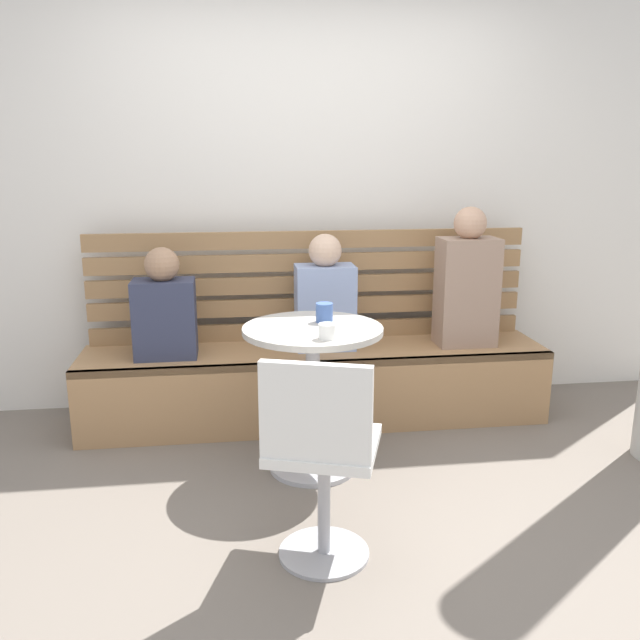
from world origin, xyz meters
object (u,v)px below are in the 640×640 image
(booth_bench, at_px, (316,384))
(person_adult, at_px, (467,284))
(cafe_table, at_px, (313,371))
(cup_ceramic_white, at_px, (327,331))
(person_child_middle, at_px, (325,298))
(person_child_left, at_px, (164,310))
(white_chair, at_px, (321,454))
(cup_mug_blue, at_px, (324,313))

(booth_bench, xyz_separation_m, person_adult, (0.90, -0.01, 0.59))
(cafe_table, bearing_deg, cup_ceramic_white, -79.91)
(cafe_table, height_order, person_child_middle, person_child_middle)
(booth_bench, xyz_separation_m, person_child_left, (-0.85, -0.03, 0.49))
(cafe_table, height_order, white_chair, white_chair)
(person_adult, xyz_separation_m, person_child_left, (-1.75, -0.02, -0.10))
(person_adult, relative_size, person_child_left, 1.32)
(person_child_left, bearing_deg, cup_ceramic_white, -45.77)
(booth_bench, height_order, white_chair, white_chair)
(booth_bench, bearing_deg, person_child_left, -177.75)
(white_chair, distance_m, cup_mug_blue, 0.96)
(cup_ceramic_white, bearing_deg, person_child_left, 134.23)
(white_chair, bearing_deg, cup_mug_blue, 81.21)
(person_child_middle, height_order, cup_ceramic_white, person_child_middle)
(white_chair, bearing_deg, person_adult, 53.34)
(white_chair, xyz_separation_m, person_child_middle, (0.22, 1.46, 0.27))
(person_child_middle, xyz_separation_m, cup_mug_blue, (-0.08, -0.56, 0.05))
(person_child_middle, bearing_deg, cup_mug_blue, -98.47)
(person_adult, bearing_deg, cup_ceramic_white, -138.74)
(cafe_table, relative_size, cup_ceramic_white, 9.25)
(cafe_table, bearing_deg, person_child_middle, 76.79)
(cup_ceramic_white, bearing_deg, booth_bench, 86.21)
(booth_bench, distance_m, cup_ceramic_white, 1.02)
(booth_bench, distance_m, cafe_table, 0.70)
(booth_bench, bearing_deg, cup_mug_blue, -92.82)
(white_chair, xyz_separation_m, cup_mug_blue, (0.14, 0.90, 0.32))
(cafe_table, xyz_separation_m, person_child_left, (-0.75, 0.60, 0.19))
(booth_bench, xyz_separation_m, person_child_middle, (0.06, 0.02, 0.52))
(white_chair, bearing_deg, cafe_table, 85.06)
(white_chair, relative_size, person_child_left, 1.38)
(booth_bench, bearing_deg, cafe_table, -98.63)
(person_adult, bearing_deg, person_child_left, -179.37)
(cafe_table, bearing_deg, person_adult, 31.81)
(cup_mug_blue, bearing_deg, cup_ceramic_white, -95.49)
(person_child_left, relative_size, person_child_middle, 0.92)
(cup_ceramic_white, relative_size, cup_mug_blue, 0.84)
(person_child_middle, bearing_deg, cup_ceramic_white, -97.42)
(white_chair, relative_size, cup_mug_blue, 8.95)
(person_adult, xyz_separation_m, person_child_middle, (-0.84, 0.04, -0.07))
(booth_bench, relative_size, cup_ceramic_white, 33.75)
(cafe_table, relative_size, person_adult, 0.90)
(booth_bench, bearing_deg, person_adult, -0.90)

